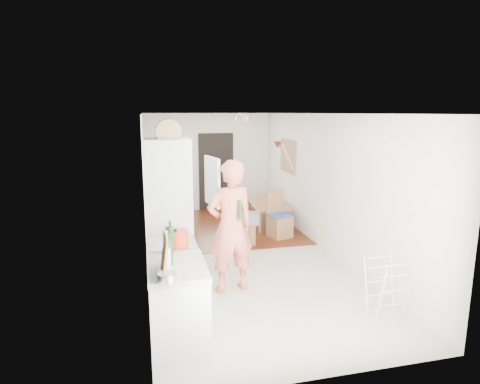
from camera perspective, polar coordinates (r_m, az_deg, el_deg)
name	(u,v)px	position (r m, az deg, el deg)	size (l,w,h in m)	color
room_shell	(240,187)	(6.96, -0.05, 0.75)	(3.20, 7.00, 2.50)	beige
floor	(240,255)	(7.29, -0.05, -8.95)	(3.20, 7.00, 0.01)	#BBB39E
wood_floor_overlay	(221,227)	(9.01, -2.78, -4.94)	(3.20, 3.30, 0.01)	#5E240D
sage_wall_panel	(145,172)	(4.70, -13.40, 2.77)	(0.02, 3.00, 1.30)	gray
tile_splashback	(149,246)	(4.33, -12.88, -7.48)	(0.02, 1.90, 0.50)	black
doorway_recess	(216,172)	(10.40, -3.41, 2.85)	(0.90, 0.04, 2.00)	black
base_cabinet	(178,307)	(4.62, -8.80, -15.80)	(0.60, 0.90, 0.86)	silver
worktop	(177,267)	(4.43, -8.98, -10.49)	(0.62, 0.92, 0.06)	beige
range_cooker	(173,279)	(5.29, -9.49, -12.05)	(0.60, 0.60, 0.88)	silver
cooker_top	(172,244)	(5.13, -9.66, -7.32)	(0.60, 0.60, 0.04)	#B0B0B2
fridge_housing	(169,211)	(6.06, -10.09, -2.71)	(0.66, 0.66, 2.15)	silver
fridge_door	(212,181)	(5.73, -3.98, 1.50)	(0.56, 0.04, 0.70)	silver
fridge_interior	(189,179)	(5.99, -7.29, 1.85)	(0.02, 0.52, 0.66)	white
pinboard	(288,156)	(9.17, 6.85, 5.12)	(0.03, 0.90, 0.70)	tan
pinboard_frame	(287,156)	(9.17, 6.77, 5.12)	(0.01, 0.94, 0.74)	#955F39
wall_sconce	(277,145)	(9.75, 5.34, 6.70)	(0.18, 0.18, 0.16)	maroon
person	(230,215)	(5.59, -1.38, -3.30)	(0.81, 0.53, 2.23)	#E46C55
dining_table	(269,216)	(9.15, 4.22, -3.39)	(1.19, 0.66, 0.42)	#955F39
dining_chair	(280,215)	(8.18, 5.70, -3.25)	(0.40, 0.40, 0.96)	#955F39
stool	(247,233)	(7.84, 1.03, -5.82)	(0.33, 0.33, 0.43)	#955F39
grey_drape	(249,218)	(7.72, 1.25, -3.73)	(0.40, 0.40, 0.18)	gray
drying_rack	(387,289)	(5.41, 20.15, -12.77)	(0.39, 0.35, 0.76)	silver
bread_bin	(168,132)	(5.84, -10.21, 8.43)	(0.38, 0.36, 0.20)	tan
red_casserole	(176,238)	(4.97, -9.13, -6.54)	(0.32, 0.32, 0.19)	red
steel_pan	(167,277)	(4.00, -10.37, -11.85)	(0.18, 0.18, 0.09)	#B0B0B2
held_bottle	(240,210)	(5.48, -0.04, -2.54)	(0.06, 0.06, 0.27)	#173F18
bottle_a	(170,252)	(4.37, -9.99, -8.43)	(0.07, 0.07, 0.28)	#173F18
bottle_b	(171,240)	(4.74, -9.83, -6.69)	(0.07, 0.07, 0.31)	#173F18
bottle_c	(167,258)	(4.30, -10.39, -9.23)	(0.09, 0.09, 0.21)	silver
pepper_mill_front	(166,245)	(4.70, -10.50, -7.38)	(0.06, 0.06, 0.22)	tan
pepper_mill_back	(168,240)	(4.83, -10.22, -6.80)	(0.06, 0.06, 0.23)	tan
chopping_boards	(164,256)	(4.07, -10.70, -8.91)	(0.04, 0.31, 0.42)	tan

